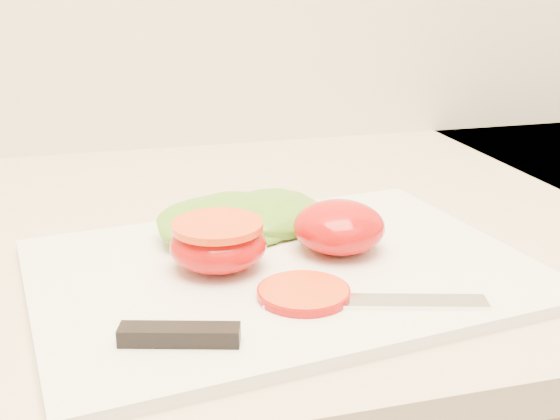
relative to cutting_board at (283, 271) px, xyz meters
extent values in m
cube|color=#BDAC93|center=(0.20, 0.13, -0.02)|extent=(3.92, 0.65, 0.03)
cube|color=white|center=(0.00, 0.00, 0.00)|extent=(0.43, 0.34, 0.01)
ellipsoid|color=red|center=(0.05, 0.02, 0.03)|extent=(0.08, 0.08, 0.04)
ellipsoid|color=red|center=(-0.05, 0.01, 0.02)|extent=(0.08, 0.08, 0.04)
cylinder|color=red|center=(-0.05, 0.01, 0.04)|extent=(0.07, 0.07, 0.01)
cylinder|color=#F4551F|center=(0.00, -0.06, 0.01)|extent=(0.07, 0.07, 0.01)
ellipsoid|color=#579728|center=(-0.03, 0.08, 0.02)|extent=(0.17, 0.14, 0.03)
ellipsoid|color=#579728|center=(0.02, 0.09, 0.02)|extent=(0.14, 0.14, 0.02)
cube|color=silver|center=(0.05, -0.08, 0.01)|extent=(0.16, 0.07, 0.00)
cube|color=black|center=(-0.10, -0.10, 0.01)|extent=(0.08, 0.04, 0.01)
camera|label=1|loc=(-0.14, -0.51, 0.24)|focal=45.00mm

